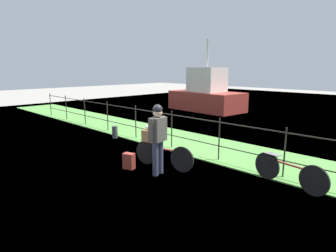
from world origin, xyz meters
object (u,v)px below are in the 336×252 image
bicycle_main (163,155)px  cyclist_person (158,133)px  wooden_crate (150,136)px  mooring_bollard (115,132)px  bicycle_parked (288,171)px  terrier_dog (150,127)px  backpack_on_paving (129,161)px  moored_boat_near (206,95)px

bicycle_main → cyclist_person: size_ratio=1.01×
wooden_crate → cyclist_person: bearing=-26.4°
bicycle_main → mooring_bollard: size_ratio=3.89×
bicycle_main → cyclist_person: 0.82m
mooring_bollard → bicycle_parked: bicycle_parked is taller
wooden_crate → mooring_bollard: (-3.12, 1.05, -0.57)m
wooden_crate → bicycle_parked: wooden_crate is taller
wooden_crate → terrier_dog: terrier_dog is taller
backpack_on_paving → bicycle_parked: (3.29, 1.74, 0.13)m
wooden_crate → cyclist_person: (0.66, -0.33, 0.22)m
terrier_dog → backpack_on_paving: 1.01m
backpack_on_paving → cyclist_person: bearing=179.6°
bicycle_main → moored_boat_near: (-5.51, 8.90, 0.57)m
cyclist_person → bicycle_parked: (2.49, 1.48, -0.67)m
backpack_on_paving → bicycle_main: bearing=-147.4°
wooden_crate → mooring_bollard: bearing=161.3°
terrier_dog → bicycle_parked: 3.39m
wooden_crate → moored_boat_near: 10.33m
mooring_bollard → cyclist_person: bearing=-20.1°
bicycle_main → bicycle_parked: size_ratio=1.00×
bicycle_parked → moored_boat_near: moored_boat_near is taller
cyclist_person → terrier_dog: bearing=152.4°
cyclist_person → moored_boat_near: size_ratio=0.37×
mooring_bollard → bicycle_parked: bearing=1.0°
mooring_bollard → bicycle_parked: 6.26m
terrier_dog → cyclist_person: cyclist_person is taller
backpack_on_paving → mooring_bollard: mooring_bollard is taller
cyclist_person → mooring_bollard: bearing=159.9°
terrier_dog → backpack_on_paving: size_ratio=0.81×
moored_boat_near → terrier_dog: bearing=-60.2°
cyclist_person → bicycle_parked: size_ratio=0.99×
backpack_on_paving → bicycle_parked: bicycle_parked is taller
wooden_crate → moored_boat_near: moored_boat_near is taller
backpack_on_paving → bicycle_parked: bearing=-170.2°
bicycle_main → moored_boat_near: size_ratio=0.38×
bicycle_parked → backpack_on_paving: bearing=-152.1°
wooden_crate → backpack_on_paving: size_ratio=0.86×
bicycle_main → moored_boat_near: bearing=121.8°
terrier_dog → mooring_bollard: (-3.14, 1.05, -0.79)m
mooring_bollard → moored_boat_near: bearing=104.1°
mooring_bollard → wooden_crate: bearing=-18.7°
terrier_dog → bicycle_parked: size_ratio=0.19×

